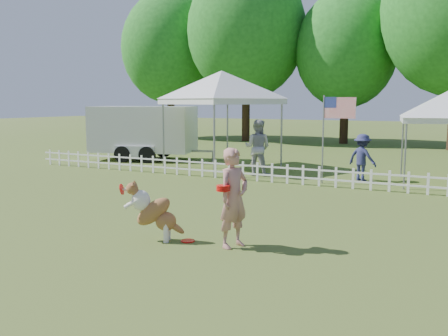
% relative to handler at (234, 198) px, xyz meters
% --- Properties ---
extents(ground, '(120.00, 120.00, 0.00)m').
position_rel_handler_xyz_m(ground, '(-0.80, -0.27, -0.86)').
color(ground, '#3E561B').
rests_on(ground, ground).
extents(picket_fence, '(22.00, 0.08, 0.60)m').
position_rel_handler_xyz_m(picket_fence, '(-0.80, 6.73, -0.56)').
color(picket_fence, white).
rests_on(picket_fence, ground).
extents(handler, '(0.58, 0.72, 1.71)m').
position_rel_handler_xyz_m(handler, '(0.00, 0.00, 0.00)').
color(handler, tan).
rests_on(handler, ground).
extents(dog, '(1.09, 0.72, 1.07)m').
position_rel_handler_xyz_m(dog, '(-1.43, -0.32, -0.32)').
color(dog, brown).
rests_on(dog, ground).
extents(frisbee_on_turf, '(0.29, 0.29, 0.02)m').
position_rel_handler_xyz_m(frisbee_on_turf, '(-0.87, -0.09, -0.84)').
color(frisbee_on_turf, red).
rests_on(frisbee_on_turf, ground).
extents(canopy_tent_left, '(4.51, 4.51, 3.55)m').
position_rel_handler_xyz_m(canopy_tent_left, '(-5.05, 9.05, 0.92)').
color(canopy_tent_left, silver).
rests_on(canopy_tent_left, ground).
extents(canopy_tent_right, '(3.12, 3.12, 2.79)m').
position_rel_handler_xyz_m(canopy_tent_right, '(2.75, 8.80, 0.54)').
color(canopy_tent_right, silver).
rests_on(canopy_tent_right, ground).
extents(cargo_trailer, '(5.77, 3.78, 2.34)m').
position_rel_handler_xyz_m(cargo_trailer, '(-9.26, 9.84, 0.32)').
color(cargo_trailer, silver).
rests_on(cargo_trailer, ground).
extents(flag_pole, '(1.03, 0.13, 2.68)m').
position_rel_handler_xyz_m(flag_pole, '(-0.63, 7.29, 0.48)').
color(flag_pole, gray).
rests_on(flag_pole, ground).
extents(spectator_a, '(0.99, 0.80, 1.89)m').
position_rel_handler_xyz_m(spectator_a, '(-3.07, 7.92, 0.09)').
color(spectator_a, '#A5A4A9').
rests_on(spectator_a, ground).
extents(spectator_b, '(1.09, 0.86, 1.48)m').
position_rel_handler_xyz_m(spectator_b, '(0.33, 8.41, -0.12)').
color(spectator_b, navy).
rests_on(spectator_b, ground).
extents(tree_far_left, '(6.60, 6.60, 11.00)m').
position_rel_handler_xyz_m(tree_far_left, '(-15.80, 21.73, 4.64)').
color(tree_far_left, '#1E631C').
rests_on(tree_far_left, ground).
extents(tree_left, '(7.40, 7.40, 12.00)m').
position_rel_handler_xyz_m(tree_left, '(-9.80, 21.23, 5.14)').
color(tree_left, '#1E631C').
rests_on(tree_left, ground).
extents(tree_center_left, '(6.00, 6.00, 9.80)m').
position_rel_handler_xyz_m(tree_center_left, '(-3.80, 22.23, 4.04)').
color(tree_center_left, '#1E631C').
rests_on(tree_center_left, ground).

